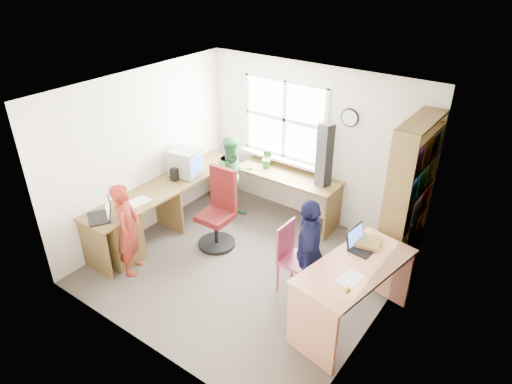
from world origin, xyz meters
TOP-DOWN VIEW (x-y plane):
  - room at (0.01, 0.10)m, footprint 3.64×3.44m
  - l_desk at (-1.31, -0.28)m, footprint 2.38×2.95m
  - right_desk at (1.58, -0.13)m, footprint 0.92×1.55m
  - bookshelf at (1.65, 1.19)m, footprint 0.30×1.02m
  - swivel_chair at (-0.65, 0.26)m, footprint 0.56×0.56m
  - wooden_chair at (0.70, 0.04)m, footprint 0.40×0.40m
  - crt_monitor at (-1.50, 0.51)m, footprint 0.48×0.44m
  - laptop_left at (-1.51, -1.01)m, footprint 0.46×0.44m
  - laptop_right at (1.48, 0.21)m, footprint 0.31×0.37m
  - speaker_a at (-1.51, 0.28)m, footprint 0.11×0.11m
  - speaker_b at (-1.51, 0.78)m, footprint 0.11×0.11m
  - cd_tower at (0.33, 1.44)m, footprint 0.22×0.21m
  - game_box at (1.53, 0.30)m, footprint 0.33×0.33m
  - paper_a at (-1.46, -0.47)m, footprint 0.25×0.34m
  - paper_b at (1.63, -0.37)m, footprint 0.23×0.29m
  - potted_plant at (-0.64, 1.43)m, footprint 0.19×0.16m
  - person_red at (-1.18, -0.91)m, footprint 0.52×0.56m
  - person_green at (-0.93, 0.97)m, footprint 0.76×0.82m
  - person_navy at (0.95, -0.02)m, footprint 0.64×0.87m

SIDE VIEW (x-z plane):
  - l_desk at x=-1.31m, z-range 0.08..0.83m
  - wooden_chair at x=0.70m, z-range 0.04..0.94m
  - swivel_chair at x=-0.65m, z-range -0.08..1.07m
  - right_desk at x=1.58m, z-range 0.19..1.03m
  - person_red at x=-1.18m, z-range 0.00..1.28m
  - person_green at x=-0.93m, z-range 0.00..1.35m
  - person_navy at x=0.95m, z-range 0.00..1.38m
  - paper_a at x=-1.46m, z-range 0.75..0.75m
  - laptop_left at x=-1.51m, z-range 0.68..0.93m
  - speaker_b at x=-1.51m, z-range 0.75..0.93m
  - paper_b at x=1.63m, z-range 0.84..0.84m
  - speaker_a at x=-1.51m, z-range 0.75..0.94m
  - game_box at x=1.53m, z-range 0.84..0.89m
  - laptop_right at x=1.48m, z-range 0.78..1.01m
  - potted_plant at x=-0.64m, z-range 0.75..1.07m
  - crt_monitor at x=-1.50m, z-range 0.75..1.16m
  - bookshelf at x=1.65m, z-range -0.05..2.05m
  - room at x=0.01m, z-range 0.00..2.44m
  - cd_tower at x=0.33m, z-range 0.75..1.69m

